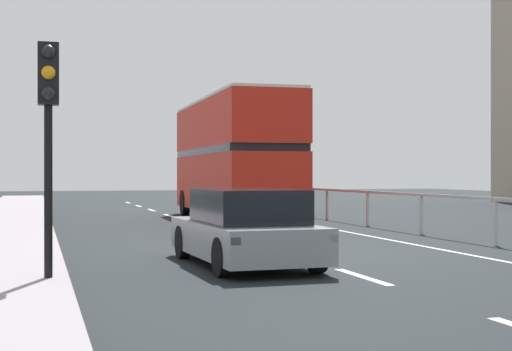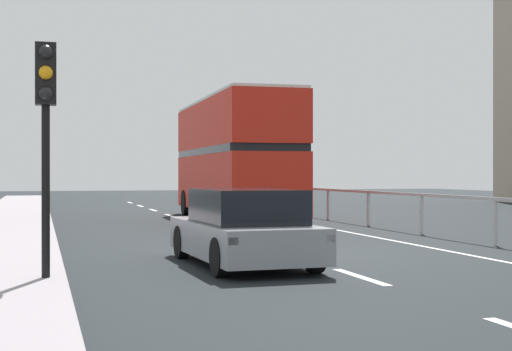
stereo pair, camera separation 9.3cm
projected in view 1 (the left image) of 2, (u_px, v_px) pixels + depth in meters
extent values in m
cube|color=black|center=(289.00, 256.00, 15.75)|extent=(73.77, 120.00, 0.10)
cube|color=silver|center=(363.00, 277.00, 12.18)|extent=(0.16, 2.03, 0.01)
cube|color=silver|center=(275.00, 249.00, 16.63)|extent=(0.16, 2.03, 0.01)
cube|color=silver|center=(225.00, 233.00, 21.08)|extent=(0.16, 2.03, 0.01)
cube|color=silver|center=(192.00, 223.00, 25.53)|extent=(0.16, 2.03, 0.01)
cube|color=silver|center=(169.00, 215.00, 29.98)|extent=(0.16, 2.03, 0.01)
cube|color=silver|center=(152.00, 210.00, 34.43)|extent=(0.16, 2.03, 0.01)
cube|color=silver|center=(138.00, 206.00, 38.88)|extent=(0.16, 2.03, 0.01)
cube|color=silver|center=(128.00, 203.00, 43.33)|extent=(0.16, 2.03, 0.01)
cube|color=silver|center=(300.00, 223.00, 25.36)|extent=(0.12, 46.00, 0.01)
cube|color=#B8B6B9|center=(346.00, 191.00, 25.81)|extent=(0.08, 42.00, 0.08)
cylinder|color=#B8B6B9|center=(496.00, 222.00, 17.41)|extent=(0.10, 0.10, 1.07)
cylinder|color=#B8B6B9|center=(421.00, 215.00, 20.77)|extent=(0.10, 0.10, 1.07)
cylinder|color=#B8B6B9|center=(368.00, 209.00, 24.13)|extent=(0.10, 0.10, 1.07)
cylinder|color=#B8B6B9|center=(327.00, 205.00, 27.49)|extent=(0.10, 0.10, 1.07)
cylinder|color=#B8B6B9|center=(295.00, 201.00, 30.85)|extent=(0.10, 0.10, 1.07)
cylinder|color=#B8B6B9|center=(270.00, 198.00, 34.22)|extent=(0.10, 0.10, 1.07)
cylinder|color=#B8B6B9|center=(249.00, 196.00, 37.58)|extent=(0.10, 0.10, 1.07)
cylinder|color=#B8B6B9|center=(232.00, 194.00, 40.94)|extent=(0.10, 0.10, 1.07)
cylinder|color=#B8B6B9|center=(217.00, 193.00, 44.30)|extent=(0.10, 0.10, 1.07)
cube|color=red|center=(233.00, 183.00, 27.02)|extent=(2.69, 10.18, 1.97)
cube|color=black|center=(233.00, 152.00, 27.02)|extent=(2.70, 9.77, 0.24)
cube|color=red|center=(233.00, 125.00, 27.02)|extent=(2.69, 10.18, 1.63)
cube|color=silver|center=(233.00, 101.00, 27.01)|extent=(2.63, 9.98, 0.10)
cube|color=black|center=(206.00, 179.00, 31.90)|extent=(2.21, 0.09, 1.38)
cube|color=yellow|center=(206.00, 123.00, 31.89)|extent=(1.47, 0.07, 0.28)
cylinder|color=black|center=(185.00, 203.00, 30.28)|extent=(0.30, 1.01, 1.00)
cylinder|color=black|center=(240.00, 202.00, 30.85)|extent=(0.30, 1.01, 1.00)
cylinder|color=black|center=(223.00, 211.00, 23.39)|extent=(0.30, 1.01, 1.00)
cylinder|color=black|center=(293.00, 210.00, 23.97)|extent=(0.30, 1.01, 1.00)
cube|color=gray|center=(245.00, 239.00, 13.74)|extent=(1.96, 4.28, 0.60)
cube|color=black|center=(248.00, 206.00, 13.53)|extent=(1.67, 2.38, 0.60)
cube|color=red|center=(236.00, 241.00, 11.51)|extent=(0.16, 0.07, 0.12)
cube|color=red|center=(332.00, 238.00, 12.02)|extent=(0.16, 0.07, 0.12)
cylinder|color=black|center=(183.00, 242.00, 14.81)|extent=(0.22, 0.65, 0.64)
cylinder|color=black|center=(262.00, 240.00, 15.33)|extent=(0.22, 0.65, 0.64)
cylinder|color=black|center=(222.00, 257.00, 12.14)|extent=(0.22, 0.65, 0.64)
cylinder|color=black|center=(317.00, 254.00, 12.66)|extent=(0.22, 0.65, 0.64)
cylinder|color=black|center=(48.00, 160.00, 11.07)|extent=(0.12, 0.12, 3.42)
cube|color=black|center=(48.00, 74.00, 11.07)|extent=(0.30, 0.30, 0.90)
sphere|color=black|center=(48.00, 52.00, 10.91)|extent=(0.20, 0.20, 0.20)
sphere|color=orange|center=(48.00, 72.00, 10.91)|extent=(0.20, 0.20, 0.20)
sphere|color=black|center=(48.00, 93.00, 10.91)|extent=(0.20, 0.20, 0.20)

